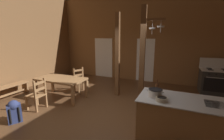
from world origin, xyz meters
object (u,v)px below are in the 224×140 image
at_px(dining_table, 61,81).
at_px(bottle_tall_on_counter, 157,88).
at_px(kitchen_island, 190,121).
at_px(mixing_bowl_on_counter, 162,99).
at_px(ladderback_chair_by_post, 37,95).
at_px(bench_along_left_wall, 7,90).
at_px(stove_range, 216,81).
at_px(stockpot_on_counter, 155,93).
at_px(backpack, 14,111).
at_px(ladderback_chair_near_window, 80,81).

relative_size(dining_table, bottle_tall_on_counter, 5.26).
bearing_deg(kitchen_island, mixing_bowl_on_counter, -156.38).
bearing_deg(dining_table, kitchen_island, -10.82).
bearing_deg(ladderback_chair_by_post, bottle_tall_on_counter, 5.26).
bearing_deg(kitchen_island, bottle_tall_on_counter, 169.23).
height_order(dining_table, bench_along_left_wall, dining_table).
distance_m(dining_table, mixing_bowl_on_counter, 3.65).
height_order(kitchen_island, stove_range, stove_range).
bearing_deg(stove_range, stockpot_on_counter, -116.41).
xyz_separation_m(stove_range, bottle_tall_on_counter, (-1.79, -3.40, 0.54)).
bearing_deg(mixing_bowl_on_counter, backpack, -168.55).
bearing_deg(bottle_tall_on_counter, mixing_bowl_on_counter, -68.74).
bearing_deg(kitchen_island, dining_table, 169.18).
height_order(kitchen_island, backpack, kitchen_island).
bearing_deg(backpack, bottle_tall_on_counter, 18.20).
bearing_deg(mixing_bowl_on_counter, stove_range, 66.59).
xyz_separation_m(stove_range, bench_along_left_wall, (-6.94, -3.51, -0.18)).
relative_size(ladderback_chair_by_post, bench_along_left_wall, 0.62).
height_order(ladderback_chair_by_post, bench_along_left_wall, ladderback_chair_by_post).
relative_size(ladderback_chair_by_post, backpack, 1.59).
relative_size(kitchen_island, bench_along_left_wall, 1.43).
bearing_deg(kitchen_island, bench_along_left_wall, 179.71).
relative_size(kitchen_island, backpack, 3.65).
xyz_separation_m(kitchen_island, stockpot_on_counter, (-0.74, -0.08, 0.54)).
distance_m(kitchen_island, stockpot_on_counter, 0.91).
height_order(backpack, bottle_tall_on_counter, bottle_tall_on_counter).
bearing_deg(kitchen_island, stockpot_on_counter, -173.82).
height_order(ladderback_chair_near_window, backpack, ladderback_chair_near_window).
xyz_separation_m(backpack, mixing_bowl_on_counter, (3.52, 0.71, 0.62)).
xyz_separation_m(ladderback_chair_by_post, bench_along_left_wall, (-1.72, 0.21, -0.14)).
bearing_deg(backpack, ladderback_chair_near_window, 84.34).
xyz_separation_m(backpack, bottle_tall_on_counter, (3.37, 1.11, 0.71)).
height_order(mixing_bowl_on_counter, bottle_tall_on_counter, bottle_tall_on_counter).
xyz_separation_m(stove_range, mixing_bowl_on_counter, (-1.64, -3.79, 0.45)).
relative_size(stove_range, bottle_tall_on_counter, 4.07).
bearing_deg(dining_table, mixing_bowl_on_counter, -16.49).
xyz_separation_m(kitchen_island, bottle_tall_on_counter, (-0.73, 0.14, 0.58)).
height_order(stove_range, ladderback_chair_by_post, stove_range).
height_order(ladderback_chair_near_window, mixing_bowl_on_counter, mixing_bowl_on_counter).
distance_m(stove_range, backpack, 6.85).
bearing_deg(bench_along_left_wall, mixing_bowl_on_counter, -3.07).
distance_m(backpack, mixing_bowl_on_counter, 3.65).
xyz_separation_m(kitchen_island, ladderback_chair_near_window, (-3.85, 1.62, 0.00)).
relative_size(bench_along_left_wall, stockpot_on_counter, 4.18).
height_order(stockpot_on_counter, mixing_bowl_on_counter, stockpot_on_counter).
distance_m(stockpot_on_counter, mixing_bowl_on_counter, 0.24).
distance_m(ladderback_chair_near_window, stockpot_on_counter, 3.59).
xyz_separation_m(ladderback_chair_by_post, stockpot_on_counter, (3.43, 0.10, 0.53)).
relative_size(kitchen_island, stove_range, 1.65).
relative_size(ladderback_chair_by_post, mixing_bowl_on_counter, 4.15).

